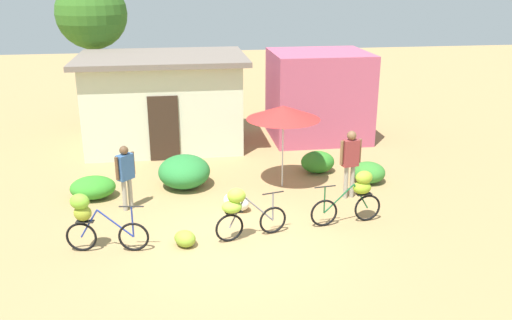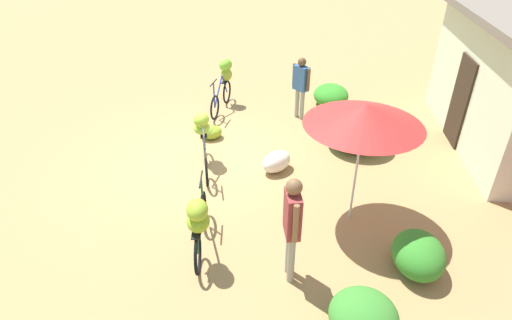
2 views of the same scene
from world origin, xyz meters
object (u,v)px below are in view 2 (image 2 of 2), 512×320
at_px(banana_pile_on_ground, 211,132).
at_px(person_vendor, 301,82).
at_px(produce_sack, 276,162).
at_px(person_bystander, 292,220).
at_px(bicycle_leftmost, 224,80).
at_px(bicycle_center_loaded, 199,221).
at_px(market_umbrella, 364,115).
at_px(bicycle_near_pile, 203,136).

height_order(banana_pile_on_ground, person_vendor, person_vendor).
height_order(produce_sack, person_vendor, person_vendor).
xyz_separation_m(banana_pile_on_ground, person_bystander, (4.19, 2.00, 0.93)).
relative_size(bicycle_leftmost, banana_pile_on_ground, 2.46).
height_order(bicycle_center_loaded, banana_pile_on_ground, bicycle_center_loaded).
height_order(market_umbrella, bicycle_near_pile, market_umbrella).
bearing_deg(bicycle_center_loaded, market_umbrella, 116.78).
height_order(bicycle_near_pile, bicycle_center_loaded, bicycle_center_loaded).
distance_m(market_umbrella, person_bystander, 2.07).
bearing_deg(person_vendor, bicycle_center_loaded, -15.91).
xyz_separation_m(bicycle_leftmost, person_vendor, (0.55, 2.04, 0.23)).
distance_m(bicycle_leftmost, bicycle_near_pile, 3.07).
distance_m(bicycle_near_pile, person_vendor, 3.22).
bearing_deg(bicycle_near_pile, bicycle_center_loaded, 10.42).
bearing_deg(banana_pile_on_ground, person_bystander, 25.56).
height_order(person_vendor, person_bystander, person_bystander).
bearing_deg(bicycle_leftmost, banana_pile_on_ground, -1.42).
bearing_deg(bicycle_center_loaded, banana_pile_on_ground, -171.34).
bearing_deg(banana_pile_on_ground, market_umbrella, 48.76).
xyz_separation_m(bicycle_center_loaded, person_bystander, (0.28, 1.41, 0.36)).
distance_m(person_vendor, person_bystander, 5.51).
distance_m(banana_pile_on_ground, produce_sack, 2.08).
bearing_deg(produce_sack, person_vendor, 170.26).
height_order(banana_pile_on_ground, produce_sack, produce_sack).
relative_size(banana_pile_on_ground, person_bystander, 0.39).
bearing_deg(market_umbrella, bicycle_near_pile, -116.59).
relative_size(produce_sack, person_vendor, 0.43).
relative_size(person_vendor, person_bystander, 0.91).
bearing_deg(market_umbrella, bicycle_center_loaded, -63.22).
distance_m(bicycle_center_loaded, produce_sack, 2.89).
height_order(bicycle_near_pile, banana_pile_on_ground, bicycle_near_pile).
xyz_separation_m(market_umbrella, produce_sack, (-1.40, -1.41, -1.81)).
bearing_deg(produce_sack, bicycle_leftmost, -153.06).
bearing_deg(bicycle_center_loaded, person_bystander, 78.80).
bearing_deg(person_bystander, market_umbrella, 145.44).
relative_size(bicycle_leftmost, produce_sack, 2.43).
xyz_separation_m(bicycle_near_pile, person_bystander, (3.00, 1.91, 0.38)).
distance_m(market_umbrella, produce_sack, 2.69).
relative_size(bicycle_leftmost, person_vendor, 1.06).
bearing_deg(person_vendor, bicycle_leftmost, -105.08).
distance_m(bicycle_near_pile, person_bystander, 3.57).
relative_size(bicycle_center_loaded, person_vendor, 1.06).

